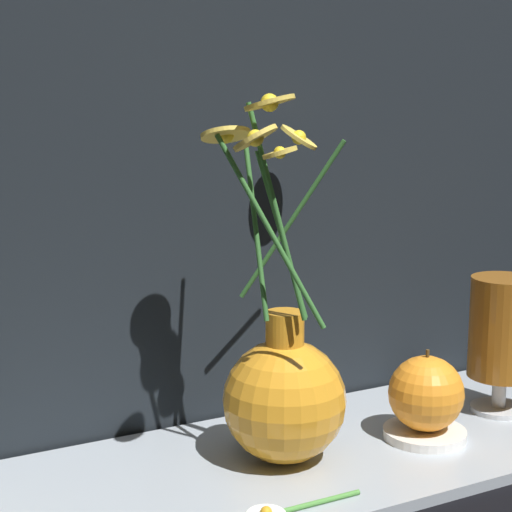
% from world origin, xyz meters
% --- Properties ---
extents(ground_plane, '(6.00, 6.00, 0.00)m').
position_xyz_m(ground_plane, '(0.00, 0.00, 0.00)').
color(ground_plane, black).
extents(shelf, '(0.84, 0.27, 0.01)m').
position_xyz_m(shelf, '(0.00, 0.00, 0.01)').
color(shelf, '#9EA8B2').
rests_on(shelf, ground_plane).
extents(vase_with_flowers, '(0.20, 0.22, 0.37)m').
position_xyz_m(vase_with_flowers, '(0.05, 0.00, 0.09)').
color(vase_with_flowers, orange).
rests_on(vase_with_flowers, shelf).
extents(tea_glass, '(0.08, 0.08, 0.16)m').
position_xyz_m(tea_glass, '(0.34, -0.00, 0.11)').
color(tea_glass, silver).
rests_on(tea_glass, shelf).
extents(saucer_plate, '(0.09, 0.09, 0.01)m').
position_xyz_m(saucer_plate, '(0.21, -0.02, 0.02)').
color(saucer_plate, white).
rests_on(saucer_plate, shelf).
extents(orange_fruit, '(0.08, 0.08, 0.09)m').
position_xyz_m(orange_fruit, '(0.21, -0.02, 0.06)').
color(orange_fruit, orange).
rests_on(orange_fruit, saucer_plate).
extents(loose_daisy, '(0.12, 0.04, 0.01)m').
position_xyz_m(loose_daisy, '(-0.02, -0.10, 0.02)').
color(loose_daisy, '#4C8E3D').
rests_on(loose_daisy, shelf).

